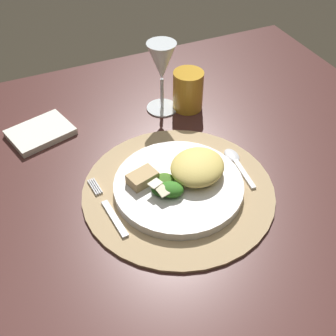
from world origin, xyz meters
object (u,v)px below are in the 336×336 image
amber_tumbler (188,90)px  dining_table (139,212)px  fork (109,209)px  wine_glass (162,65)px  dinner_plate (178,186)px  napkin (40,132)px  spoon (236,161)px

amber_tumbler → dining_table: bearing=-140.0°
fork → wine_glass: (0.22, 0.27, 0.11)m
wine_glass → dinner_plate: bearing=-106.8°
dinner_plate → amber_tumbler: 0.29m
dining_table → napkin: bearing=127.4°
dinner_plate → napkin: bearing=126.2°
dining_table → fork: (-0.08, -0.08, 0.13)m
spoon → wine_glass: 0.28m
dinner_plate → spoon: (0.14, 0.02, -0.01)m
fork → napkin: bearing=103.7°
spoon → wine_glass: bearing=104.0°
spoon → napkin: (-0.35, 0.26, -0.00)m
spoon → dining_table: bearing=163.0°
fork → napkin: napkin is taller
dining_table → amber_tumbler: size_ratio=13.63×
dining_table → spoon: (0.20, -0.06, 0.13)m
fork → spoon: size_ratio=1.31×
wine_glass → amber_tumbler: wine_glass is taller
spoon → fork: bearing=-175.7°
dining_table → dinner_plate: size_ratio=5.20×
fork → amber_tumbler: amber_tumbler is taller
fork → dinner_plate: bearing=-1.2°
napkin → dining_table: bearing=-52.6°
dinner_plate → wine_glass: size_ratio=1.47×
wine_glass → amber_tumbler: bearing=-18.4°
dinner_plate → fork: size_ratio=1.54×
dining_table → dinner_plate: (0.06, -0.08, 0.14)m
dining_table → dinner_plate: bearing=-56.6°
dining_table → spoon: size_ratio=10.44×
wine_glass → napkin: bearing=176.7°
dining_table → wine_glass: bearing=53.3°
spoon → amber_tumbler: (-0.00, 0.23, 0.04)m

